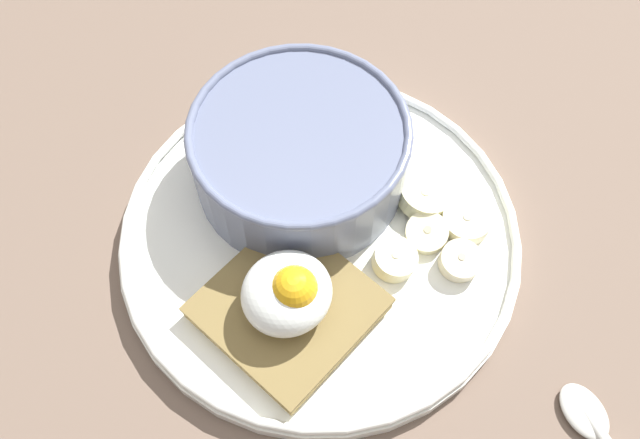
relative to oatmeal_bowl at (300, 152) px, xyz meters
The scene contains 10 objects.
ground_plane 6.80cm from the oatmeal_bowl, 54.36° to the left, with size 120.00×120.00×2.00cm, color #6E5A4C.
plate 5.69cm from the oatmeal_bowl, 54.36° to the left, with size 26.47×26.47×1.60cm.
oatmeal_bowl is the anchor object (origin of this frame).
toast_slice 10.36cm from the oatmeal_bowl, 34.87° to the left, with size 9.95×9.95×1.31cm.
poached_egg 10.19cm from the oatmeal_bowl, 35.39° to the left, with size 5.55×5.31×3.97cm.
banana_slice_front 9.87cm from the oatmeal_bowl, 97.93° to the left, with size 3.65×3.57×1.44cm.
banana_slice_left 8.82cm from the oatmeal_bowl, 113.67° to the left, with size 4.74×4.66×1.81cm.
banana_slice_back 9.41cm from the oatmeal_bowl, 80.01° to the left, with size 3.57×3.66×1.57cm.
banana_slice_right 11.87cm from the oatmeal_bowl, 108.45° to the left, with size 4.00×4.01×1.19cm.
banana_slice_inner 12.57cm from the oatmeal_bowl, 94.29° to the left, with size 3.78×3.81×1.53cm.
Camera 1 is at (17.46, 13.83, 44.40)cm, focal length 40.00 mm.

